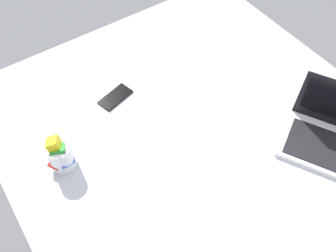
{
  "coord_description": "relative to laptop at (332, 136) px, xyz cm",
  "views": [
    {
      "loc": [
        46.98,
        -56.3,
        134.61
      ],
      "look_at": [
        -20.13,
        -10.48,
        24.0
      ],
      "focal_mm": 40.08,
      "sensor_mm": 36.0,
      "label": 1
    }
  ],
  "objects": [
    {
      "name": "laptop",
      "position": [
        0.0,
        0.0,
        0.0
      ],
      "size": [
        40.03,
        36.21,
        23.0
      ],
      "rotation": [
        0.0,
        0.0,
        0.51
      ],
      "color": "silver",
      "rests_on": "bed_mattress"
    },
    {
      "name": "cell_phone",
      "position": [
        -64.29,
        -54.75,
        -4.01
      ],
      "size": [
        10.18,
        15.28,
        0.8
      ],
      "primitive_type": "cube",
      "rotation": [
        0.0,
        0.0,
        3.4
      ],
      "color": "black",
      "rests_on": "bed_mattress"
    },
    {
      "name": "bed_mattress",
      "position": [
        -16.52,
        -37.12,
        -13.41
      ],
      "size": [
        180.0,
        140.0,
        18.0
      ],
      "primitive_type": "cube",
      "color": "#B7BCC6",
      "rests_on": "ground"
    },
    {
      "name": "snack_cup",
      "position": [
        -47.12,
        -85.53,
        1.7
      ],
      "size": [
        9.62,
        10.24,
        14.87
      ],
      "color": "silver",
      "rests_on": "bed_mattress"
    }
  ]
}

